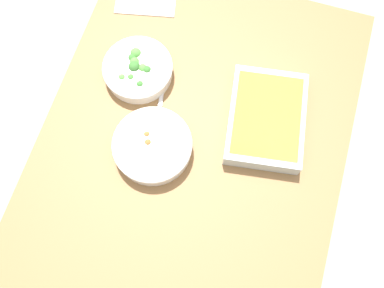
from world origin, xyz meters
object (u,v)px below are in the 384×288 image
broccoli_bowl (138,69)px  baking_dish (266,118)px  spoon_by_stew (159,110)px  stew_bowl (153,146)px

broccoli_bowl → baking_dish: size_ratio=0.66×
baking_dish → spoon_by_stew: (-0.05, 0.32, -0.03)m
stew_bowl → baking_dish: 0.34m
stew_bowl → spoon_by_stew: bearing=10.2°
baking_dish → spoon_by_stew: baking_dish is taller
spoon_by_stew → broccoli_bowl: bearing=45.5°
baking_dish → broccoli_bowl: bearing=83.9°
broccoli_bowl → baking_dish: 0.42m
broccoli_bowl → spoon_by_stew: (-0.10, -0.10, -0.03)m
stew_bowl → baking_dish: size_ratio=0.71×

